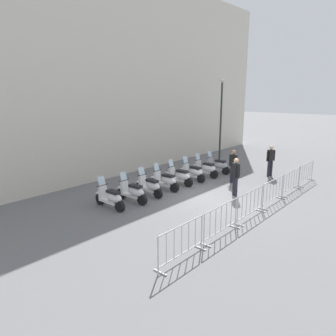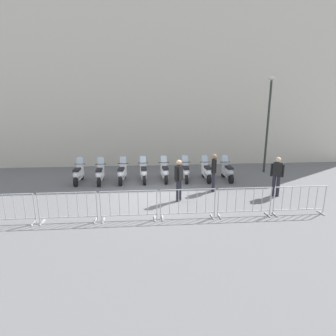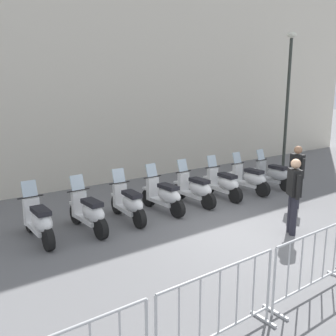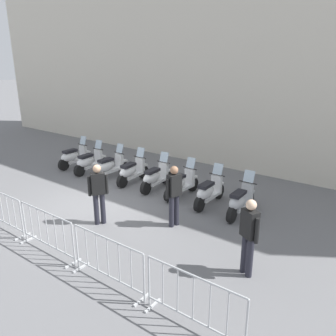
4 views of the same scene
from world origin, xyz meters
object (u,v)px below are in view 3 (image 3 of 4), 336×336
at_px(street_lamp, 288,88).
at_px(officer_near_row_end, 294,192).
at_px(officer_mid_plaza, 297,173).
at_px(motorcycle_5, 223,184).
at_px(motorcycle_1, 89,213).
at_px(motorcycle_6, 249,179).
at_px(barrier_segment_1, 219,309).
at_px(motorcycle_4, 195,189).
at_px(motorcycle_2, 129,204).
at_px(motorcycle_0, 39,222).
at_px(motorcycle_3, 164,196).
at_px(motorcycle_7, 273,175).
at_px(barrier_segment_2, 313,264).

distance_m(street_lamp, officer_near_row_end, 7.47).
bearing_deg(officer_mid_plaza, motorcycle_5, 112.96).
height_order(motorcycle_1, officer_mid_plaza, officer_mid_plaza).
distance_m(officer_near_row_end, officer_mid_plaza, 2.06).
height_order(motorcycle_6, barrier_segment_1, motorcycle_6).
bearing_deg(officer_mid_plaza, motorcycle_4, 132.64).
height_order(motorcycle_2, officer_near_row_end, officer_near_row_end).
height_order(motorcycle_1, motorcycle_5, same).
distance_m(motorcycle_0, motorcycle_4, 4.38).
bearing_deg(motorcycle_4, motorcycle_1, 175.55).
bearing_deg(motorcycle_3, motorcycle_1, 176.17).
bearing_deg(motorcycle_2, street_lamp, 3.80).
bearing_deg(motorcycle_6, motorcycle_7, -10.26).
bearing_deg(officer_mid_plaza, motorcycle_1, 156.02).
bearing_deg(street_lamp, motorcycle_3, -174.95).
bearing_deg(barrier_segment_2, officer_near_row_end, 35.39).
relative_size(motorcycle_1, motorcycle_2, 1.00).
bearing_deg(motorcycle_0, motorcycle_1, -11.94).
relative_size(motorcycle_2, barrier_segment_1, 0.89).
distance_m(barrier_segment_2, officer_mid_plaza, 4.67).
bearing_deg(motorcycle_0, motorcycle_5, -6.65).
bearing_deg(motorcycle_2, motorcycle_6, -6.81).
distance_m(motorcycle_7, officer_near_row_end, 4.07).
distance_m(motorcycle_6, officer_near_row_end, 3.43).
height_order(motorcycle_0, officer_mid_plaza, officer_mid_plaza).
xyz_separation_m(motorcycle_0, street_lamp, (10.45, 0.26, 2.83)).
bearing_deg(motorcycle_4, street_lamp, 6.96).
xyz_separation_m(motorcycle_1, motorcycle_2, (1.09, -0.06, 0.00)).
bearing_deg(officer_mid_plaza, barrier_segment_1, -159.88).
bearing_deg(barrier_segment_2, motorcycle_0, 114.64).
bearing_deg(motorcycle_1, officer_near_row_end, -44.19).
bearing_deg(motorcycle_6, motorcycle_0, 172.92).
xyz_separation_m(motorcycle_1, motorcycle_3, (2.19, -0.15, 0.00)).
bearing_deg(barrier_segment_1, motorcycle_6, 31.89).
xyz_separation_m(motorcycle_0, motorcycle_3, (3.27, -0.37, 0.00)).
xyz_separation_m(motorcycle_2, motorcycle_5, (3.27, -0.34, 0.00)).
height_order(motorcycle_0, street_lamp, street_lamp).
bearing_deg(motorcycle_2, motorcycle_4, -5.05).
height_order(motorcycle_3, motorcycle_7, same).
relative_size(motorcycle_2, officer_mid_plaza, 0.99).
relative_size(motorcycle_4, officer_mid_plaza, 1.00).
bearing_deg(motorcycle_2, motorcycle_3, -4.42).
distance_m(motorcycle_1, motorcycle_4, 3.29).
xyz_separation_m(motorcycle_3, officer_mid_plaza, (2.96, -2.14, 0.53)).
relative_size(motorcycle_2, motorcycle_6, 1.00).
bearing_deg(motorcycle_1, motorcycle_4, -4.45).
relative_size(motorcycle_6, officer_mid_plaza, 1.00).
bearing_deg(motorcycle_3, motorcycle_2, 175.58).
xyz_separation_m(motorcycle_2, motorcycle_4, (2.19, -0.19, 0.00)).
xyz_separation_m(motorcycle_5, officer_near_row_end, (-1.05, -2.81, 0.53)).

